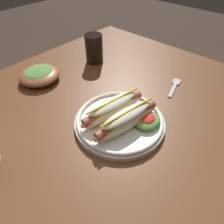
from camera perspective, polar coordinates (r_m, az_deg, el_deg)
name	(u,v)px	position (r m, az deg, el deg)	size (l,w,h in m)	color
ground_plane	(102,212)	(1.24, -2.83, -26.99)	(8.00, 8.00, 0.00)	#3D2D23
dining_table	(96,140)	(0.67, -4.70, -8.01)	(1.23, 0.99, 0.74)	brown
hot_dog_plate	(121,118)	(0.57, 2.59, -1.71)	(0.26, 0.26, 0.08)	silver
fork	(174,86)	(0.76, 17.69, 7.15)	(0.12, 0.05, 0.00)	silver
soda_cup	(94,49)	(0.87, -5.23, 17.83)	(0.07, 0.07, 0.12)	black
side_bowl	(39,74)	(0.80, -20.38, 10.22)	(0.15, 0.15, 0.05)	brown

